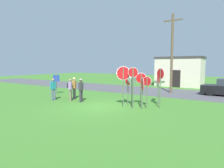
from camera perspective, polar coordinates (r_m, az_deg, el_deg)
ground_plane at (r=12.82m, az=-4.24°, el=-6.68°), size 80.00×80.00×0.00m
street_asphalt at (r=20.75m, az=11.49°, el=-2.01°), size 60.00×6.40×0.01m
building_background at (r=26.59m, az=19.31°, el=3.52°), size 5.71×3.77×3.76m
utility_pole at (r=19.82m, az=17.23°, el=8.95°), size 1.80×0.24×7.56m
stop_sign_center_cluster at (r=12.38m, az=10.25°, el=-0.90°), size 0.61×0.10×2.01m
stop_sign_tallest at (r=12.88m, az=8.56°, el=0.11°), size 0.67×0.27×2.22m
stop_sign_rear_right at (r=12.00m, az=8.92°, el=-1.12°), size 0.52×0.71×1.96m
stop_sign_nearest at (r=12.00m, az=6.18°, el=0.75°), size 0.61×0.21×2.59m
stop_sign_rear_left at (r=13.78m, az=13.61°, el=0.63°), size 0.07×0.81×2.27m
stop_sign_leaning_left at (r=12.64m, az=5.92°, el=-0.30°), size 0.65×0.12×2.13m
stop_sign_low_front at (r=13.14m, az=4.72°, el=0.24°), size 0.72×0.45×2.18m
stop_sign_far_back at (r=12.36m, az=3.35°, el=1.53°), size 0.82×0.37×2.65m
stop_sign_leaning_right at (r=12.56m, az=14.04°, el=0.79°), size 0.60×0.36×2.53m
person_near_signs at (r=15.68m, az=-11.15°, el=-0.76°), size 0.45×0.53×1.74m
person_on_left at (r=14.99m, az=-12.22°, el=-1.18°), size 0.46×0.49×1.69m
person_in_dark_shirt at (r=14.36m, az=-9.12°, el=-1.41°), size 0.32×0.55×1.74m
person_with_sunhat at (r=15.59m, az=-16.90°, el=-1.16°), size 0.23×0.57×1.69m
info_panel_leftmost at (r=18.73m, az=-16.05°, el=0.88°), size 0.53×0.32×1.80m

